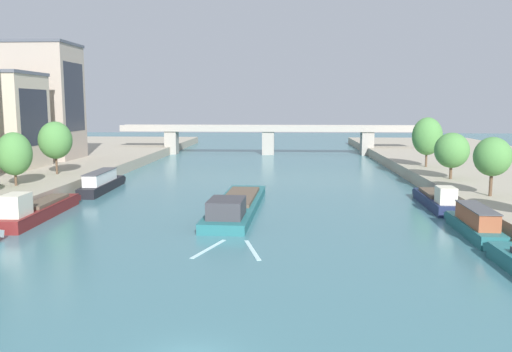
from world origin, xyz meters
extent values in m
cube|color=#23666B|center=(-1.08, 35.23, 0.47)|extent=(5.32, 23.74, 0.94)
cube|color=#23666B|center=(-0.63, 47.36, 0.56)|extent=(4.27, 1.36, 0.83)
cube|color=#23666B|center=(-1.08, 35.23, 0.97)|extent=(5.41, 23.74, 0.06)
cube|color=#38383D|center=(-1.38, 27.21, 1.86)|extent=(3.51, 4.84, 1.73)
cube|color=black|center=(-1.29, 29.58, 2.12)|extent=(2.67, 0.13, 0.49)
cube|color=brown|center=(-0.99, 37.59, 1.18)|extent=(3.92, 12.39, 0.36)
cylinder|color=#232328|center=(-0.68, 28.13, 1.55)|extent=(0.07, 0.07, 1.10)
cube|color=silver|center=(1.68, 19.07, 0.01)|extent=(1.79, 5.91, 0.03)
cube|color=silver|center=(-1.92, 19.20, 0.01)|extent=(2.21, 5.81, 0.03)
cube|color=maroon|center=(-21.47, 30.12, 0.61)|extent=(3.17, 15.31, 1.22)
cube|color=maroon|center=(-21.74, 38.08, 0.73)|extent=(2.56, 1.34, 0.98)
cube|color=maroon|center=(-21.47, 30.12, 1.25)|extent=(3.22, 15.31, 0.06)
cube|color=beige|center=(-21.29, 24.94, 2.34)|extent=(2.09, 3.11, 2.12)
cube|color=black|center=(-21.35, 26.48, 2.66)|extent=(1.59, 0.08, 0.59)
cube|color=brown|center=(-21.52, 31.64, 1.46)|extent=(2.34, 7.98, 0.36)
cylinder|color=#232328|center=(-20.92, 25.57, 1.83)|extent=(0.07, 0.07, 1.10)
cube|color=black|center=(-20.96, 47.33, 0.60)|extent=(2.74, 13.76, 1.20)
cube|color=black|center=(-21.18, 54.52, 0.72)|extent=(2.25, 1.32, 0.97)
cube|color=black|center=(-20.96, 47.33, 1.23)|extent=(2.79, 13.76, 0.06)
cube|color=white|center=(-20.94, 46.65, 2.01)|extent=(2.17, 8.82, 1.50)
cube|color=#4C4C51|center=(-20.94, 46.65, 2.80)|extent=(2.32, 9.08, 0.08)
cylinder|color=#232328|center=(-20.49, 43.23, 1.81)|extent=(0.07, 0.07, 1.10)
cube|color=#23666B|center=(21.15, 18.55, 0.72)|extent=(2.06, 1.26, 0.97)
cube|color=#23666B|center=(21.54, 25.11, 0.56)|extent=(2.58, 10.74, 1.12)
cube|color=#23666B|center=(21.72, 30.79, 0.67)|extent=(2.18, 1.30, 0.93)
cube|color=#23666B|center=(21.54, 25.11, 1.15)|extent=(2.63, 10.74, 0.06)
cube|color=#9E5133|center=(21.53, 24.58, 1.92)|extent=(2.06, 6.89, 1.48)
cube|color=#4C4C51|center=(21.53, 24.58, 2.70)|extent=(2.20, 7.10, 0.08)
cylinder|color=#232328|center=(21.78, 21.90, 1.73)|extent=(0.07, 0.07, 1.10)
cube|color=#1E284C|center=(21.77, 38.52, 0.59)|extent=(2.81, 12.79, 1.18)
cube|color=#1E284C|center=(21.97, 45.23, 0.71)|extent=(2.34, 1.32, 0.95)
cube|color=#1E284C|center=(21.77, 38.52, 1.21)|extent=(2.86, 12.79, 0.06)
cube|color=beige|center=(21.64, 34.20, 2.13)|extent=(1.90, 2.60, 1.80)
cube|color=black|center=(21.67, 35.48, 2.40)|extent=(1.46, 0.07, 0.50)
cube|color=brown|center=(21.81, 39.79, 1.42)|extent=(2.09, 6.67, 0.36)
cylinder|color=#232328|center=(22.01, 34.70, 1.79)|extent=(0.07, 0.07, 1.10)
cylinder|color=brown|center=(-29.21, 39.92, 3.08)|extent=(0.31, 0.31, 2.51)
ellipsoid|color=#4C8942|center=(-29.21, 39.92, 5.80)|extent=(4.27, 4.27, 5.34)
cylinder|color=brown|center=(-28.87, 50.85, 3.55)|extent=(0.30, 0.30, 3.45)
ellipsoid|color=#4C8942|center=(-28.87, 50.85, 6.75)|extent=(4.72, 4.72, 5.36)
cylinder|color=brown|center=(26.88, 35.71, 3.42)|extent=(0.36, 0.36, 3.19)
ellipsoid|color=#4C8942|center=(26.88, 35.71, 6.20)|extent=(3.99, 3.99, 4.29)
cylinder|color=brown|center=(26.68, 49.19, 3.12)|extent=(0.38, 0.38, 2.58)
ellipsoid|color=#4C8942|center=(26.68, 49.19, 5.72)|extent=(4.58, 4.58, 4.76)
cylinder|color=brown|center=(27.02, 63.15, 3.47)|extent=(0.34, 0.34, 3.29)
ellipsoid|color=#4C8942|center=(27.02, 63.15, 6.78)|extent=(4.78, 4.78, 6.06)
cube|color=beige|center=(-40.18, 57.15, 9.11)|extent=(10.68, 11.06, 14.58)
cube|color=#232833|center=(-34.82, 57.15, 9.84)|extent=(0.04, 8.85, 8.75)
cube|color=#A89989|center=(-40.18, 72.20, 12.17)|extent=(11.24, 10.68, 20.69)
cube|color=#4C515B|center=(-40.18, 72.20, 22.76)|extent=(11.58, 11.00, 0.50)
cube|color=#232833|center=(-34.54, 72.20, 13.20)|extent=(0.04, 8.55, 12.41)
cube|color=#9E998E|center=(0.00, 102.24, 5.80)|extent=(70.79, 4.40, 0.60)
cube|color=#9E998E|center=(0.00, 100.24, 6.55)|extent=(70.79, 0.30, 0.90)
cube|color=#9E998E|center=(0.00, 104.24, 6.55)|extent=(70.79, 0.30, 0.90)
cube|color=#9E998E|center=(-23.39, 102.24, 2.75)|extent=(2.80, 3.60, 5.50)
cube|color=#9E998E|center=(0.00, 102.24, 2.75)|extent=(2.80, 3.60, 5.50)
cube|color=#9E998E|center=(23.39, 102.24, 2.75)|extent=(2.80, 3.60, 5.50)
camera|label=1|loc=(4.43, -22.35, 11.80)|focal=36.61mm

